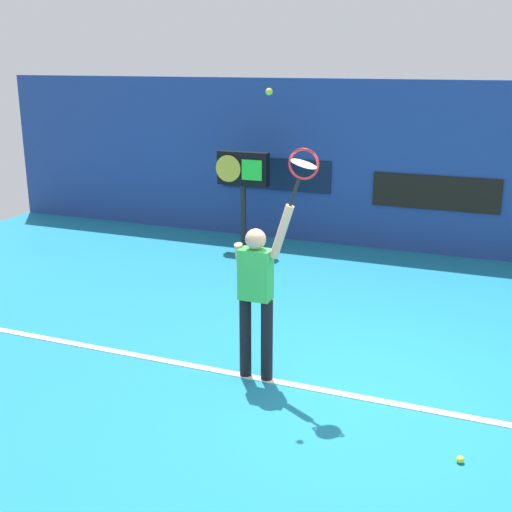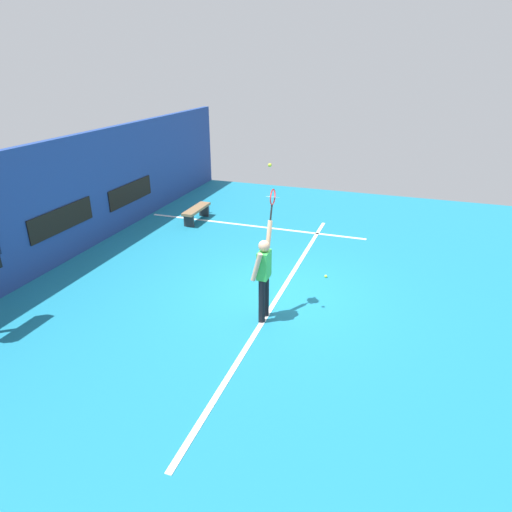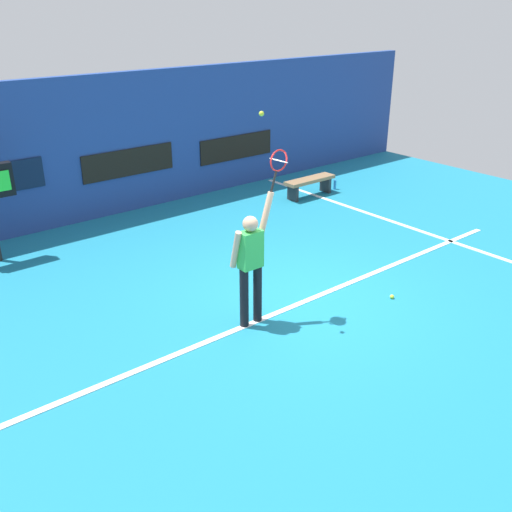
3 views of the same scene
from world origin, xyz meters
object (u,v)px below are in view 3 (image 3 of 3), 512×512
(tennis_racket, at_px, (278,163))
(spare_ball, at_px, (392,297))
(tennis_player, at_px, (251,261))
(tennis_ball, at_px, (262,114))
(water_bottle, at_px, (335,185))
(court_bench, at_px, (310,183))

(tennis_racket, relative_size, spare_ball, 9.21)
(tennis_player, height_order, spare_ball, tennis_player)
(tennis_ball, distance_m, spare_ball, 3.77)
(water_bottle, height_order, spare_ball, water_bottle)
(tennis_racket, distance_m, tennis_ball, 0.79)
(water_bottle, relative_size, spare_ball, 3.53)
(tennis_player, bearing_deg, tennis_racket, -0.50)
(tennis_player, relative_size, court_bench, 1.41)
(tennis_player, xyz_separation_m, spare_ball, (2.25, -0.83, -0.98))
(tennis_ball, xyz_separation_m, spare_ball, (2.10, -0.78, -3.04))
(tennis_racket, bearing_deg, court_bench, 41.05)
(tennis_ball, bearing_deg, tennis_racket, 7.28)
(tennis_player, distance_m, court_bench, 6.33)
(spare_ball, bearing_deg, court_bench, 60.16)
(tennis_ball, bearing_deg, tennis_player, 162.53)
(tennis_ball, xyz_separation_m, water_bottle, (5.70, 3.93, -2.95))
(tennis_player, xyz_separation_m, water_bottle, (5.85, 3.88, -0.89))
(tennis_ball, distance_m, court_bench, 6.78)
(tennis_player, relative_size, spare_ball, 29.07)
(tennis_racket, distance_m, spare_ball, 3.03)
(court_bench, bearing_deg, water_bottle, 0.00)
(tennis_ball, bearing_deg, spare_ball, -20.44)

